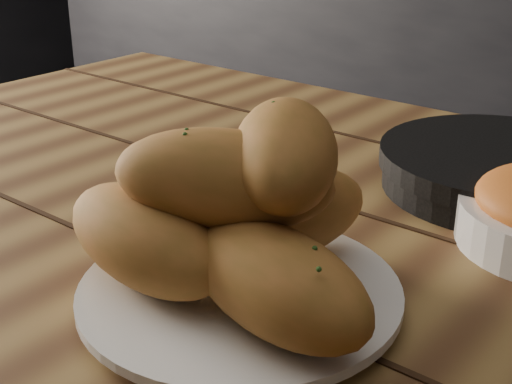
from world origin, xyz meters
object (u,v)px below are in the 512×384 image
object	(u,v)px
plate	(240,295)
skillet	(504,170)
bread_rolls	(240,213)
table	(288,333)

from	to	relation	value
plate	skillet	xyz separation A→B (m)	(0.07, 0.35, 0.01)
plate	skillet	bearing A→B (deg)	78.59
bread_rolls	skillet	xyz separation A→B (m)	(0.07, 0.35, -0.05)
plate	skillet	size ratio (longest dim) A/B	0.64
table	plate	world-z (taller)	plate
bread_rolls	table	bearing A→B (deg)	105.02
skillet	table	bearing A→B (deg)	-112.17
bread_rolls	skillet	distance (m)	0.36
bread_rolls	skillet	bearing A→B (deg)	78.21
table	bread_rolls	xyz separation A→B (m)	(0.03, -0.10, 0.17)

